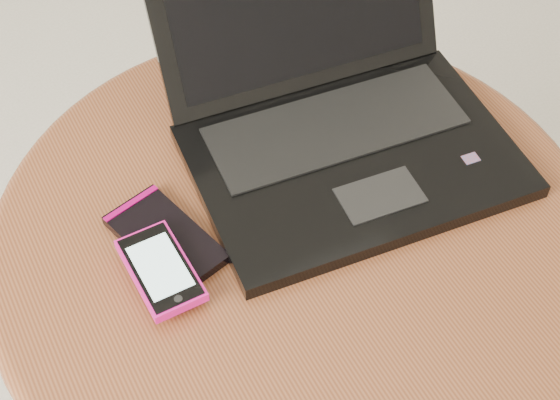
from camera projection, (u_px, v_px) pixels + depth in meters
table at (295, 283)px, 0.96m from camera, size 0.65×0.65×0.52m
laptop at (337, 113)px, 0.93m from camera, size 0.37×0.36×0.21m
phone_black at (165, 239)px, 0.85m from camera, size 0.10×0.14×0.01m
phone_pink at (161, 270)px, 0.82m from camera, size 0.06×0.10×0.01m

